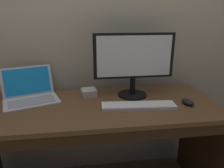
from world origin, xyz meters
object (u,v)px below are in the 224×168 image
at_px(laptop_silver, 30,92).
at_px(external_monitor, 134,61).
at_px(computer_mouse, 187,102).
at_px(external_drive_box, 89,92).
at_px(wired_keyboard, 139,106).

relative_size(laptop_silver, external_monitor, 0.76).
height_order(laptop_silver, computer_mouse, laptop_silver).
relative_size(computer_mouse, external_drive_box, 0.95).
height_order(wired_keyboard, computer_mouse, computer_mouse).
bearing_deg(wired_keyboard, laptop_silver, 161.65).
height_order(laptop_silver, external_drive_box, laptop_silver).
bearing_deg(external_drive_box, laptop_silver, -177.59).
xyz_separation_m(wired_keyboard, computer_mouse, (0.34, 0.00, 0.01)).
relative_size(external_monitor, wired_keyboard, 1.18).
bearing_deg(external_monitor, laptop_silver, 176.88).
distance_m(external_monitor, wired_keyboard, 0.33).
distance_m(laptop_silver, external_drive_box, 0.42).
height_order(wired_keyboard, external_drive_box, external_drive_box).
height_order(external_monitor, wired_keyboard, external_monitor).
bearing_deg(external_drive_box, wired_keyboard, -39.64).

